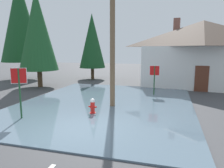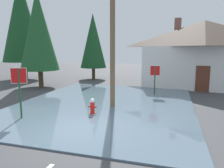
{
  "view_description": "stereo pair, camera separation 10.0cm",
  "coord_description": "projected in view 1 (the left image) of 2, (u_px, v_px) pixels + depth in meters",
  "views": [
    {
      "loc": [
        3.42,
        -7.71,
        3.24
      ],
      "look_at": [
        0.36,
        3.25,
        1.38
      ],
      "focal_mm": 34.17,
      "sensor_mm": 36.0,
      "label": 1
    },
    {
      "loc": [
        3.52,
        -7.68,
        3.24
      ],
      "look_at": [
        0.36,
        3.25,
        1.38
      ],
      "focal_mm": 34.17,
      "sensor_mm": 36.0,
      "label": 2
    }
  ],
  "objects": [
    {
      "name": "stop_sign_near",
      "position": [
        19.0,
        83.0,
        9.7
      ],
      "size": [
        0.67,
        0.29,
        2.42
      ],
      "color": "#1E4C28",
      "rests_on": "ground"
    },
    {
      "name": "stop_sign_far",
      "position": [
        154.0,
        75.0,
        14.88
      ],
      "size": [
        0.68,
        0.08,
        2.12
      ],
      "color": "#1E4C28",
      "rests_on": "ground"
    },
    {
      "name": "pine_tree_mid_left",
      "position": [
        92.0,
        41.0,
        22.86
      ],
      "size": [
        2.8,
        2.8,
        7.0
      ],
      "color": "#4C3823",
      "rests_on": "ground"
    },
    {
      "name": "utility_pole",
      "position": [
        112.0,
        12.0,
        11.32
      ],
      "size": [
        1.6,
        0.28,
        10.0
      ],
      "color": "brown",
      "rests_on": "ground"
    },
    {
      "name": "flood_puddle",
      "position": [
        106.0,
        103.0,
        12.81
      ],
      "size": [
        10.0,
        12.51,
        0.06
      ],
      "primitive_type": "cube",
      "color": "slate",
      "rests_on": "ground"
    },
    {
      "name": "pine_tree_tall_left",
      "position": [
        20.0,
        20.0,
        22.34
      ],
      "size": [
        4.27,
        4.27,
        10.68
      ],
      "color": "#4C3823",
      "rests_on": "ground"
    },
    {
      "name": "ground_plane",
      "position": [
        82.0,
        130.0,
        8.77
      ],
      "size": [
        80.0,
        80.0,
        0.1
      ],
      "primitive_type": "cube",
      "color": "#424244"
    },
    {
      "name": "fire_hydrant",
      "position": [
        93.0,
        107.0,
        10.67
      ],
      "size": [
        0.41,
        0.35,
        0.82
      ],
      "color": "red",
      "rests_on": "ground"
    },
    {
      "name": "house",
      "position": [
        202.0,
        52.0,
        19.15
      ],
      "size": [
        10.92,
        8.23,
        6.22
      ],
      "color": "silver",
      "rests_on": "ground"
    },
    {
      "name": "lane_stop_bar",
      "position": [
        87.0,
        151.0,
        6.85
      ],
      "size": [
        4.0,
        0.57,
        0.01
      ],
      "primitive_type": "cube",
      "rotation": [
        0.0,
        0.0,
        0.07
      ],
      "color": "silver",
      "rests_on": "ground"
    },
    {
      "name": "pine_tree_short_left",
      "position": [
        37.0,
        30.0,
        17.88
      ],
      "size": [
        3.27,
        3.27,
        8.17
      ],
      "color": "#4C3823",
      "rests_on": "ground"
    }
  ]
}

